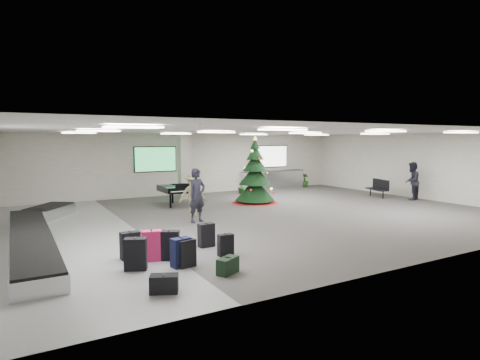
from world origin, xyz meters
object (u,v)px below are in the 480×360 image
pink_suitcase (152,246)px  traveler_bench (412,181)px  bench (378,187)px  christmas_tree (255,180)px  traveler_a (197,195)px  baggage_carousel (36,233)px  potted_plant_right (305,180)px  potted_plant_left (241,187)px  traveler_b (193,195)px  grand_piano (178,189)px  service_counter (273,180)px

pink_suitcase → traveler_bench: size_ratio=0.41×
bench → christmas_tree: bearing=-176.5°
traveler_a → traveler_bench: 11.06m
baggage_carousel → christmas_tree: 9.56m
christmas_tree → potted_plant_right: size_ratio=3.75×
christmas_tree → potted_plant_left: bearing=71.6°
baggage_carousel → pink_suitcase: 4.27m
traveler_b → potted_plant_left: 6.62m
potted_plant_right → traveler_b: bearing=-150.8°
baggage_carousel → christmas_tree: size_ratio=3.16×
pink_suitcase → grand_piano: 8.24m
christmas_tree → potted_plant_right: bearing=32.6°
bench → potted_plant_left: (-5.39, 4.51, -0.13)m
christmas_tree → traveler_a: (-4.07, -2.72, -0.11)m
christmas_tree → traveler_b: 4.07m
traveler_a → potted_plant_right: (10.04, 6.55, -0.53)m
pink_suitcase → potted_plant_right: bearing=51.4°
grand_piano → traveler_bench: bearing=-20.8°
christmas_tree → service_counter: bearing=46.9°
traveler_a → service_counter: bearing=25.2°
grand_piano → traveler_a: traveler_a is taller
service_counter → traveler_bench: size_ratio=2.23×
baggage_carousel → service_counter: 14.50m
christmas_tree → traveler_a: bearing=-146.2°
traveler_b → pink_suitcase: bearing=-110.7°
service_counter → bench: size_ratio=2.71×
pink_suitcase → potted_plant_right: potted_plant_right is taller
service_counter → potted_plant_left: (-2.72, -0.97, -0.17)m
service_counter → baggage_carousel: bearing=-152.3°
traveler_a → traveler_b: traveler_a is taller
pink_suitcase → potted_plant_left: 12.21m
potted_plant_right → traveler_bench: bearing=-81.5°
grand_piano → bench: 10.06m
baggage_carousel → traveler_bench: (16.11, -0.23, 0.70)m
bench → traveler_bench: 1.65m
grand_piano → potted_plant_left: bearing=24.7°
traveler_bench → potted_plant_left: traveler_bench is taller
baggage_carousel → traveler_bench: 16.12m
potted_plant_left → traveler_a: bearing=-131.5°
baggage_carousel → service_counter: size_ratio=2.40×
potted_plant_right → pink_suitcase: bearing=-141.5°
grand_piano → christmas_tree: bearing=-17.3°
christmas_tree → traveler_a: size_ratio=1.63×
pink_suitcase → bench: 14.08m
service_counter → potted_plant_left: size_ratio=5.32×
christmas_tree → potted_plant_left: size_ratio=4.03×
bench → potted_plant_right: bearing=111.1°
pink_suitcase → traveler_a: bearing=65.7°
potted_plant_right → baggage_carousel: bearing=-156.4°
potted_plant_left → bench: bearing=-39.9°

